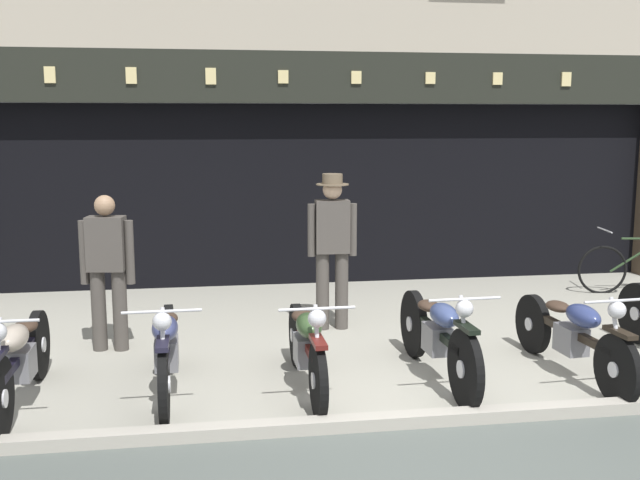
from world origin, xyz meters
The scene contains 10 objects.
shop_facade centered at (0.00, 6.99, 1.78)m, with size 11.14×4.42×6.70m.
motorcycle_far_left centered at (-3.18, 0.96, 0.42)m, with size 0.62×2.01×0.91m.
motorcycle_left centered at (-1.99, 1.06, 0.42)m, with size 0.62×1.94×0.91m.
motorcycle_center_left centered at (-0.76, 1.00, 0.41)m, with size 0.62×1.91×0.90m.
motorcycle_center centered at (0.46, 1.05, 0.44)m, with size 0.62×2.08×0.93m.
motorcycle_center_right centered at (1.73, 0.95, 0.41)m, with size 0.62×2.05×0.90m.
salesman_left centered at (-2.63, 2.45, 0.90)m, with size 0.56×0.27×1.62m.
shopkeeper_center centered at (-0.21, 2.89, 1.00)m, with size 0.56×0.37×1.78m.
advert_board_near centered at (1.77, 5.40, 1.78)m, with size 0.76×0.03×1.06m.
advert_board_far centered at (2.90, 5.40, 1.68)m, with size 0.68×0.03×0.97m.
Camera 1 is at (-1.62, -5.30, 2.39)m, focal length 41.83 mm.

